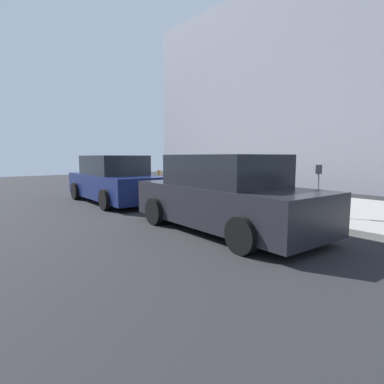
% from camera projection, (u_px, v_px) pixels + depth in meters
% --- Properties ---
extents(ground_plane, '(40.00, 40.00, 0.00)m').
position_uv_depth(ground_plane, '(181.00, 203.00, 10.66)').
color(ground_plane, black).
extents(sidewalk_curb, '(18.00, 5.00, 0.14)m').
position_uv_depth(sidewalk_curb, '(231.00, 196.00, 12.23)').
color(sidewalk_curb, gray).
rests_on(sidewalk_curb, ground_plane).
extents(building_facade_sidewalk_side, '(24.00, 3.00, 10.86)m').
position_uv_depth(building_facade_sidewalk_side, '(321.00, 81.00, 15.71)').
color(building_facade_sidewalk_side, gray).
rests_on(building_facade_sidewalk_side, ground_plane).
extents(suitcase_olive_0, '(0.40, 0.23, 0.76)m').
position_uv_depth(suitcase_olive_0, '(280.00, 199.00, 8.16)').
color(suitcase_olive_0, '#59601E').
rests_on(suitcase_olive_0, sidewalk_curb).
extents(suitcase_navy_1, '(0.44, 0.23, 0.91)m').
position_uv_depth(suitcase_navy_1, '(263.00, 198.00, 8.53)').
color(suitcase_navy_1, navy).
rests_on(suitcase_navy_1, sidewalk_curb).
extents(suitcase_teal_2, '(0.36, 0.23, 0.81)m').
position_uv_depth(suitcase_teal_2, '(250.00, 194.00, 8.97)').
color(suitcase_teal_2, '#0F606B').
rests_on(suitcase_teal_2, sidewalk_curb).
extents(suitcase_red_3, '(0.47, 0.21, 0.90)m').
position_uv_depth(suitcase_red_3, '(235.00, 195.00, 9.32)').
color(suitcase_red_3, red).
rests_on(suitcase_red_3, sidewalk_curb).
extents(suitcase_silver_4, '(0.50, 0.23, 0.67)m').
position_uv_depth(suitcase_silver_4, '(224.00, 193.00, 9.86)').
color(suitcase_silver_4, '#9EA0A8').
rests_on(suitcase_silver_4, sidewalk_curb).
extents(suitcase_maroon_5, '(0.43, 0.23, 0.77)m').
position_uv_depth(suitcase_maroon_5, '(209.00, 193.00, 10.23)').
color(suitcase_maroon_5, maroon).
rests_on(suitcase_maroon_5, sidewalk_curb).
extents(suitcase_black_6, '(0.51, 0.27, 0.96)m').
position_uv_depth(suitcase_black_6, '(198.00, 190.00, 10.68)').
color(suitcase_black_6, black).
rests_on(suitcase_black_6, sidewalk_curb).
extents(suitcase_olive_7, '(0.46, 0.25, 0.60)m').
position_uv_depth(suitcase_olive_7, '(190.00, 190.00, 11.19)').
color(suitcase_olive_7, '#59601E').
rests_on(suitcase_olive_7, sidewalk_curb).
extents(fire_hydrant, '(0.39, 0.21, 0.84)m').
position_uv_depth(fire_hydrant, '(172.00, 183.00, 11.91)').
color(fire_hydrant, '#99999E').
rests_on(fire_hydrant, sidewalk_curb).
extents(bollard_post, '(0.15, 0.15, 0.94)m').
position_uv_depth(bollard_post, '(159.00, 182.00, 12.31)').
color(bollard_post, brown).
rests_on(bollard_post, sidewalk_curb).
extents(parking_meter, '(0.12, 0.09, 1.27)m').
position_uv_depth(parking_meter, '(318.00, 183.00, 7.56)').
color(parking_meter, slate).
rests_on(parking_meter, sidewalk_curb).
extents(parked_car_charcoal_0, '(4.61, 2.19, 1.65)m').
position_uv_depth(parked_car_charcoal_0, '(225.00, 195.00, 6.70)').
color(parked_car_charcoal_0, black).
rests_on(parked_car_charcoal_0, ground_plane).
extents(parked_car_navy_1, '(4.83, 2.16, 1.65)m').
position_uv_depth(parked_car_navy_1, '(114.00, 180.00, 10.90)').
color(parked_car_navy_1, '#141E4C').
rests_on(parked_car_navy_1, ground_plane).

